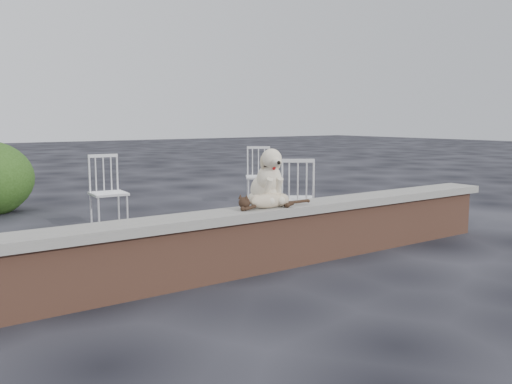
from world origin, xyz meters
TOP-DOWN VIEW (x-y plane):
  - ground at (0.00, 0.00)m, footprint 60.00×60.00m
  - brick_wall at (0.00, 0.00)m, footprint 6.00×0.30m
  - capstone at (0.00, 0.00)m, footprint 6.20×0.40m
  - dog at (0.09, 0.11)m, footprint 0.44×0.53m
  - cat at (0.01, -0.04)m, footprint 0.93×0.38m
  - chair_c at (1.15, 0.93)m, footprint 0.78×0.78m
  - chair_b at (-0.47, 2.69)m, footprint 0.60×0.60m
  - chair_d at (2.25, 3.19)m, footprint 0.77×0.77m

SIDE VIEW (x-z plane):
  - ground at x=0.00m, z-range 0.00..0.00m
  - brick_wall at x=0.00m, z-range 0.00..0.50m
  - chair_c at x=1.15m, z-range 0.00..0.94m
  - chair_b at x=-0.47m, z-range 0.00..0.94m
  - chair_d at x=2.25m, z-range 0.00..0.94m
  - capstone at x=0.00m, z-range 0.50..0.58m
  - cat at x=0.01m, z-range 0.58..0.73m
  - dog at x=0.09m, z-range 0.58..1.13m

